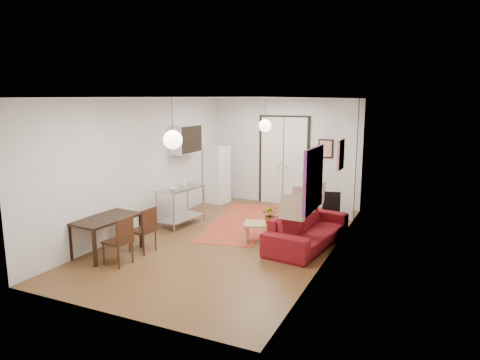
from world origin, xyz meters
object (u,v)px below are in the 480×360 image
at_px(coffee_table, 266,226).
at_px(dining_chair_near, 145,225).
at_px(sofa, 308,229).
at_px(kitchen_counter, 181,201).
at_px(fridge, 217,174).
at_px(dining_chair_far, 121,236).
at_px(dining_table, 106,221).
at_px(black_side_chair, 332,205).

height_order(coffee_table, dining_chair_near, dining_chair_near).
relative_size(sofa, dining_chair_near, 2.66).
distance_m(kitchen_counter, fridge, 2.37).
relative_size(sofa, fridge, 1.44).
bearing_deg(kitchen_counter, dining_chair_far, -75.49).
relative_size(kitchen_counter, dining_chair_far, 1.42).
distance_m(dining_table, black_side_chair, 4.97).
distance_m(kitchen_counter, dining_chair_near, 1.76).
height_order(coffee_table, dining_table, dining_table).
height_order(fridge, dining_table, fridge).
distance_m(kitchen_counter, black_side_chair, 3.48).
bearing_deg(dining_chair_near, dining_chair_far, 4.64).
xyz_separation_m(coffee_table, dining_chair_near, (-1.95, -1.42, 0.16)).
bearing_deg(dining_chair_far, coffee_table, 142.12).
bearing_deg(dining_chair_near, dining_table, -47.10).
xyz_separation_m(dining_table, black_side_chair, (3.46, 3.56, -0.13)).
distance_m(dining_table, dining_chair_near, 0.71).
relative_size(kitchen_counter, black_side_chair, 1.45).
height_order(dining_table, black_side_chair, black_side_chair).
height_order(kitchen_counter, dining_chair_near, kitchen_counter).
distance_m(dining_table, dining_chair_far, 0.62).
relative_size(coffee_table, dining_chair_near, 1.14).
relative_size(fridge, dining_chair_far, 1.85).
height_order(dining_chair_near, dining_chair_far, same).
bearing_deg(kitchen_counter, coffee_table, 0.04).
distance_m(coffee_table, kitchen_counter, 2.26).
height_order(coffee_table, kitchen_counter, kitchen_counter).
xyz_separation_m(sofa, kitchen_counter, (-3.06, 0.16, 0.24)).
bearing_deg(coffee_table, black_side_chair, 60.60).
relative_size(dining_chair_near, black_side_chair, 1.02).
bearing_deg(kitchen_counter, black_side_chair, 31.62).
height_order(dining_chair_near, black_side_chair, dining_chair_near).
xyz_separation_m(dining_chair_near, dining_chair_far, (0.00, -0.70, 0.00)).
distance_m(dining_chair_near, dining_chair_far, 0.70).
bearing_deg(sofa, kitchen_counter, 95.07).
height_order(kitchen_counter, black_side_chair, kitchen_counter).
bearing_deg(sofa, dining_chair_far, 137.33).
xyz_separation_m(fridge, dining_chair_far, (0.55, -4.78, -0.30)).
relative_size(sofa, kitchen_counter, 1.87).
height_order(coffee_table, fridge, fridge).
height_order(sofa, dining_table, dining_table).
bearing_deg(coffee_table, sofa, 10.51).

